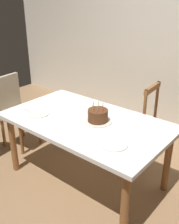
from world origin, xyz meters
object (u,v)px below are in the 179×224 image
(plate_near_celebrant, at_px, (38,114))
(plate_far_side, at_px, (93,110))
(chair_spindle_back, at_px, (136,121))
(chair_upholstered, at_px, (14,108))
(dining_table, at_px, (86,127))
(birthday_cake, at_px, (98,116))
(plate_near_guest, at_px, (114,145))

(plate_near_celebrant, xyz_separation_m, plate_far_side, (0.38, 0.45, 0.00))
(chair_spindle_back, relative_size, chair_upholstered, 1.00)
(dining_table, distance_m, birthday_cake, 0.19)
(plate_near_celebrant, bearing_deg, plate_far_side, 49.52)
(plate_far_side, height_order, chair_upholstered, chair_upholstered)
(plate_far_side, xyz_separation_m, plate_near_guest, (0.60, -0.45, 0.00))
(birthday_cake, xyz_separation_m, chair_spindle_back, (0.00, 0.78, -0.34))
(chair_upholstered, bearing_deg, birthday_cake, 1.79)
(dining_table, bearing_deg, chair_spindle_back, 81.12)
(birthday_cake, bearing_deg, chair_spindle_back, 89.77)
(dining_table, relative_size, chair_spindle_back, 1.79)
(birthday_cake, distance_m, plate_far_side, 0.29)
(plate_near_guest, bearing_deg, plate_near_celebrant, 180.00)
(chair_spindle_back, bearing_deg, plate_near_celebrant, -119.69)
(plate_near_guest, relative_size, chair_spindle_back, 0.23)
(chair_spindle_back, distance_m, chair_upholstered, 1.60)
(birthday_cake, height_order, plate_near_celebrant, birthday_cake)
(chair_spindle_back, bearing_deg, birthday_cake, -90.23)
(birthday_cake, distance_m, chair_upholstered, 1.39)
(dining_table, distance_m, plate_near_guest, 0.56)
(chair_upholstered, bearing_deg, dining_table, 0.18)
(plate_near_celebrant, bearing_deg, chair_upholstered, 164.06)
(birthday_cake, relative_size, plate_near_guest, 1.27)
(plate_near_guest, xyz_separation_m, chair_upholstered, (-1.75, 0.22, -0.21))
(birthday_cake, bearing_deg, plate_near_celebrant, -156.08)
(plate_near_guest, bearing_deg, chair_spindle_back, 110.08)
(plate_far_side, height_order, chair_spindle_back, chair_spindle_back)
(plate_near_celebrant, height_order, chair_spindle_back, chair_spindle_back)
(dining_table, height_order, plate_near_celebrant, plate_near_celebrant)
(birthday_cake, height_order, plate_near_guest, birthday_cake)
(birthday_cake, relative_size, chair_upholstered, 0.29)
(dining_table, bearing_deg, plate_near_celebrant, -154.39)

